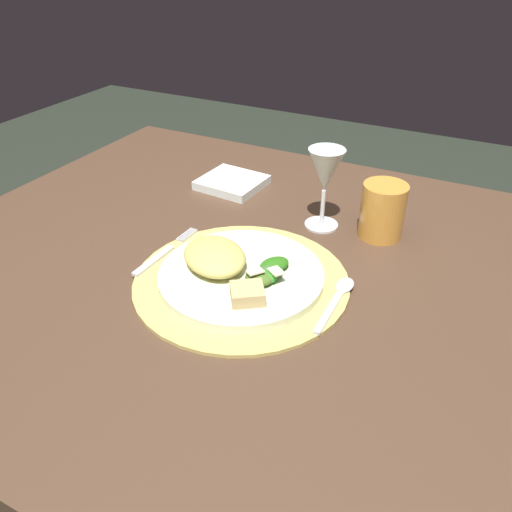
# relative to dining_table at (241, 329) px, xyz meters

# --- Properties ---
(dining_table) EXTENTS (1.10, 0.96, 0.75)m
(dining_table) POSITION_rel_dining_table_xyz_m (0.00, 0.00, 0.00)
(dining_table) COLOR #4B3424
(dining_table) RESTS_ON ground
(placemat) EXTENTS (0.34, 0.34, 0.01)m
(placemat) POSITION_rel_dining_table_xyz_m (0.03, -0.06, 0.16)
(placemat) COLOR tan
(placemat) RESTS_ON dining_table
(dinner_plate) EXTENTS (0.26, 0.26, 0.01)m
(dinner_plate) POSITION_rel_dining_table_xyz_m (0.03, -0.06, 0.17)
(dinner_plate) COLOR silver
(dinner_plate) RESTS_ON placemat
(pasta_serving) EXTENTS (0.15, 0.14, 0.03)m
(pasta_serving) POSITION_rel_dining_table_xyz_m (-0.01, -0.06, 0.19)
(pasta_serving) COLOR #D4C061
(pasta_serving) RESTS_ON dinner_plate
(salad_greens) EXTENTS (0.06, 0.09, 0.02)m
(salad_greens) POSITION_rel_dining_table_xyz_m (0.08, -0.05, 0.18)
(salad_greens) COLOR #2B6B16
(salad_greens) RESTS_ON dinner_plate
(bread_piece) EXTENTS (0.06, 0.06, 0.02)m
(bread_piece) POSITION_rel_dining_table_xyz_m (0.08, -0.11, 0.18)
(bread_piece) COLOR tan
(bread_piece) RESTS_ON dinner_plate
(fork) EXTENTS (0.02, 0.16, 0.00)m
(fork) POSITION_rel_dining_table_xyz_m (-0.12, -0.05, 0.16)
(fork) COLOR silver
(fork) RESTS_ON placemat
(spoon) EXTENTS (0.03, 0.14, 0.01)m
(spoon) POSITION_rel_dining_table_xyz_m (0.18, -0.03, 0.16)
(spoon) COLOR silver
(spoon) RESTS_ON placemat
(napkin) EXTENTS (0.13, 0.13, 0.02)m
(napkin) POSITION_rel_dining_table_xyz_m (-0.15, 0.24, 0.16)
(napkin) COLOR white
(napkin) RESTS_ON dining_table
(wine_glass) EXTENTS (0.07, 0.07, 0.15)m
(wine_glass) POSITION_rel_dining_table_xyz_m (0.08, 0.17, 0.26)
(wine_glass) COLOR silver
(wine_glass) RESTS_ON dining_table
(amber_tumbler) EXTENTS (0.08, 0.08, 0.10)m
(amber_tumbler) POSITION_rel_dining_table_xyz_m (0.19, 0.18, 0.20)
(amber_tumbler) COLOR gold
(amber_tumbler) RESTS_ON dining_table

